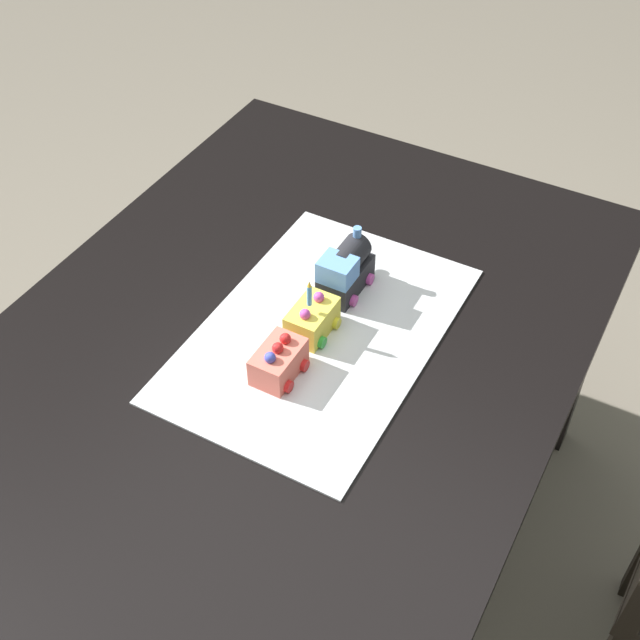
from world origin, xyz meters
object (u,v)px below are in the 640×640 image
cake_car_tanker_coral (278,361)px  birthday_candle (309,294)px  cake_locomotive (345,270)px  cake_car_hopper_lemon (312,319)px  dining_table (286,380)px

cake_car_tanker_coral → birthday_candle: 0.13m
cake_car_tanker_coral → cake_locomotive: bearing=-180.0°
cake_car_tanker_coral → cake_car_hopper_lemon: bearing=180.0°
dining_table → cake_locomotive: cake_locomotive is taller
cake_car_tanker_coral → birthday_candle: bearing=-180.0°
cake_locomotive → cake_car_hopper_lemon: cake_locomotive is taller
birthday_candle → cake_locomotive: bearing=-180.0°
cake_car_hopper_lemon → birthday_candle: size_ratio=1.83×
cake_car_hopper_lemon → cake_car_tanker_coral: same height
cake_locomotive → cake_car_tanker_coral: 0.25m
birthday_candle → dining_table: bearing=-43.3°
dining_table → birthday_candle: size_ratio=25.63×
dining_table → birthday_candle: (-0.04, 0.03, 0.21)m
cake_locomotive → cake_car_hopper_lemon: (0.13, 0.00, -0.02)m
cake_locomotive → cake_car_tanker_coral: size_ratio=1.40×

